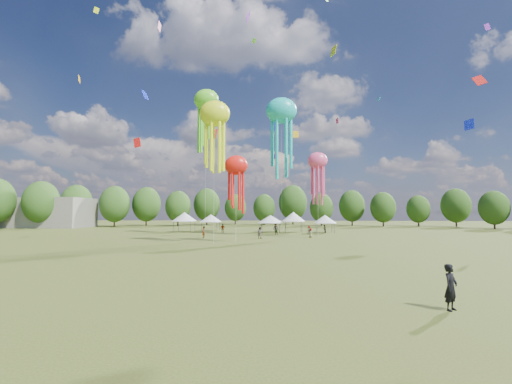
{
  "coord_description": "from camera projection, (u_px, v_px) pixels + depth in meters",
  "views": [
    {
      "loc": [
        0.23,
        -15.81,
        4.14
      ],
      "look_at": [
        -1.89,
        15.0,
        6.0
      ],
      "focal_mm": 23.59,
      "sensor_mm": 36.0,
      "label": 1
    }
  ],
  "objects": [
    {
      "name": "ground",
      "position": [
        275.0,
        302.0,
        15.51
      ],
      "size": [
        300.0,
        300.0,
        0.0
      ],
      "primitive_type": "plane",
      "color": "#384416",
      "rests_on": "ground"
    },
    {
      "name": "observer_main",
      "position": [
        451.0,
        287.0,
        14.21
      ],
      "size": [
        0.84,
        0.81,
        1.94
      ],
      "primitive_type": "imported",
      "rotation": [
        0.0,
        0.0,
        0.7
      ],
      "color": "black",
      "rests_on": "ground"
    },
    {
      "name": "festival_tents",
      "position": [
        252.0,
        218.0,
        69.71
      ],
      "size": [
        33.87,
        9.51,
        4.2
      ],
      "color": "#47474C",
      "rests_on": "ground"
    },
    {
      "name": "treeline",
      "position": [
        262.0,
        202.0,
        78.42
      ],
      "size": [
        201.57,
        95.24,
        13.43
      ],
      "color": "#38281C",
      "rests_on": "ground"
    },
    {
      "name": "show_kites",
      "position": [
        251.0,
        130.0,
        55.23
      ],
      "size": [
        23.41,
        19.19,
        26.68
      ],
      "color": "#E9FF1A",
      "rests_on": "ground"
    },
    {
      "name": "hangar",
      "position": [
        16.0,
        213.0,
        92.38
      ],
      "size": [
        40.0,
        12.0,
        8.0
      ],
      "primitive_type": "cube",
      "color": "gray",
      "rests_on": "ground"
    },
    {
      "name": "spectators_far",
      "position": [
        275.0,
        229.0,
        64.23
      ],
      "size": [
        21.9,
        19.72,
        1.88
      ],
      "color": "gray",
      "rests_on": "ground"
    },
    {
      "name": "spectator_near",
      "position": [
        260.0,
        233.0,
        52.81
      ],
      "size": [
        1.1,
        1.03,
        1.8
      ],
      "primitive_type": "imported",
      "rotation": [
        0.0,
        0.0,
        2.61
      ],
      "color": "gray",
      "rests_on": "ground"
    },
    {
      "name": "small_kites",
      "position": [
        275.0,
        67.0,
        59.96
      ],
      "size": [
        69.52,
        53.56,
        44.65
      ],
      "color": "#E9FF1A",
      "rests_on": "ground"
    }
  ]
}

